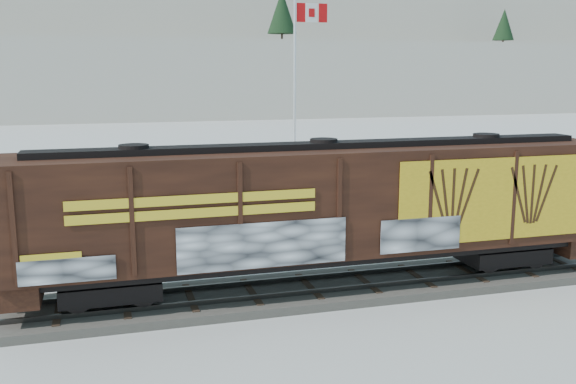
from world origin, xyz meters
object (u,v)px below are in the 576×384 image
object	(u,v)px
flagpole	(297,131)
car_white	(413,214)
car_dark	(461,204)
car_silver	(103,239)
hopper_railcar	(323,205)

from	to	relation	value
flagpole	car_white	bearing A→B (deg)	-63.36
flagpole	car_dark	bearing A→B (deg)	-42.27
car_white	car_silver	bearing A→B (deg)	97.85
flagpole	car_dark	size ratio (longest dim) A/B	2.07
flagpole	car_white	world-z (taller)	flagpole
car_white	flagpole	bearing A→B (deg)	29.78
car_white	car_dark	bearing A→B (deg)	-69.35
car_silver	car_white	distance (m)	14.27
flagpole	car_dark	world-z (taller)	flagpole
flagpole	car_silver	xyz separation A→B (m)	(-10.60, -8.40, -3.27)
flagpole	car_silver	distance (m)	13.91
hopper_railcar	car_silver	world-z (taller)	hopper_railcar
hopper_railcar	car_white	world-z (taller)	hopper_railcar
car_silver	car_white	world-z (taller)	car_silver
car_silver	flagpole	bearing A→B (deg)	-60.66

